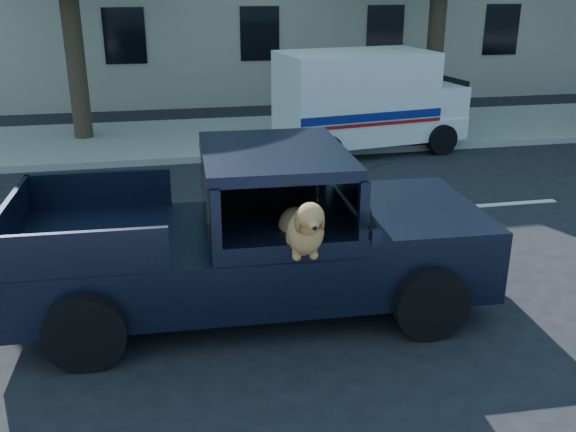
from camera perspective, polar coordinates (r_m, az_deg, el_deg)
name	(u,v)px	position (r m, az deg, el deg)	size (l,w,h in m)	color
ground	(357,318)	(7.81, 6.16, -9.03)	(120.00, 120.00, 0.00)	black
far_sidewalk	(249,136)	(16.24, -3.53, 7.11)	(60.00, 4.00, 0.15)	gray
lane_stripes	(409,211)	(11.36, 10.74, 0.45)	(21.60, 0.14, 0.01)	silver
pickup_truck	(246,256)	(7.77, -3.74, -3.57)	(5.60, 2.92, 1.98)	black
mail_truck	(366,108)	(15.05, 6.91, 9.50)	(4.39, 2.65, 2.27)	silver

